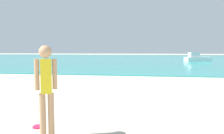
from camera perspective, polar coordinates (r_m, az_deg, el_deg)
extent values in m
cube|color=teal|center=(42.14, 7.38, 2.55)|extent=(160.00, 60.00, 0.06)
cylinder|color=tan|center=(3.82, -18.73, -12.84)|extent=(0.11, 0.11, 0.79)
cylinder|color=tan|center=(3.82, -16.57, -12.77)|extent=(0.11, 0.11, 0.79)
cube|color=yellow|center=(3.67, -17.91, -2.45)|extent=(0.21, 0.18, 0.59)
sphere|color=tan|center=(3.65, -18.08, 4.11)|extent=(0.21, 0.21, 0.21)
cylinder|color=tan|center=(3.67, -20.21, -2.00)|extent=(0.08, 0.08, 0.53)
cylinder|color=tan|center=(3.67, -15.64, -1.87)|extent=(0.08, 0.08, 0.53)
cylinder|color=#E51E4C|center=(4.49, -19.80, -15.34)|extent=(0.22, 0.22, 0.03)
cube|color=white|center=(30.45, 22.79, 2.04)|extent=(3.74, 2.25, 0.57)
cube|color=silver|center=(30.08, 21.81, 3.20)|extent=(1.47, 1.18, 0.64)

